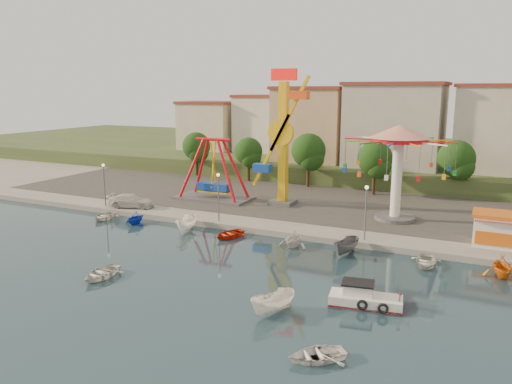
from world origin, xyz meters
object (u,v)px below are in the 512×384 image
Objects in this scene: van at (131,201)px; skiff at (273,303)px; rowboat_a at (101,273)px; cabin_motorboat at (364,299)px; wave_swinger at (398,151)px; kamikaze_tower at (284,141)px; pirate_ship_ride at (214,170)px.

skiff is at bearing -141.75° from van.
rowboat_a is 21.86m from van.
cabin_motorboat is at bearing 7.97° from rowboat_a.
rowboat_a is 0.69× the size of van.
wave_swinger reaches higher than cabin_motorboat.
van reaches higher than skiff.
kamikaze_tower is 4.38× the size of rowboat_a.
skiff is (-5.15, -3.88, 0.26)m from cabin_motorboat.
kamikaze_tower is at bearing 78.04° from rowboat_a.
van is at bearing 170.15° from skiff.
pirate_ship_ride is 2.65× the size of rowboat_a.
pirate_ship_ride is 0.86× the size of wave_swinger.
rowboat_a is (5.29, -26.70, -4.00)m from pirate_ship_ride.
rowboat_a is at bearing -124.46° from wave_swinger.
pirate_ship_ride is at bearing -55.98° from van.
wave_swinger is 2.11× the size of van.
wave_swinger reaches higher than van.
wave_swinger is 32.77m from rowboat_a.
skiff is at bearing -68.74° from kamikaze_tower.
van is (-16.20, -9.24, -7.15)m from kamikaze_tower.
kamikaze_tower is 1.42× the size of wave_swinger.
skiff is at bearing -96.71° from wave_swinger.
van is (-11.95, 18.28, 1.01)m from rowboat_a.
pirate_ship_ride is 1.82× the size of van.
cabin_motorboat is 0.94× the size of van.
kamikaze_tower is 29.52m from cabin_motorboat.
wave_swinger is 27.39m from skiff.
van is at bearing 146.42° from cabin_motorboat.
rowboat_a is at bearing -155.45° from skiff.
rowboat_a is (-20.08, -3.96, -0.07)m from cabin_motorboat.
pirate_ship_ride is 33.63m from skiff.
cabin_motorboat is 1.37× the size of rowboat_a.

